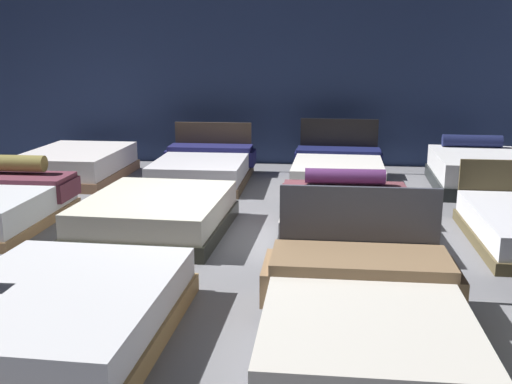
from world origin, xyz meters
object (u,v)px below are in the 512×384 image
(bed_2, at_px, (363,319))
(bed_10, at_px, (338,171))
(bed_11, at_px, (480,171))
(bed_1, at_px, (59,313))
(bed_9, at_px, (203,168))
(bed_8, at_px, (77,165))
(bed_5, at_px, (157,215))
(bed_6, at_px, (347,217))

(bed_2, xyz_separation_m, bed_10, (-0.06, 5.53, -0.01))
(bed_10, distance_m, bed_11, 2.21)
(bed_1, bearing_deg, bed_10, 70.04)
(bed_9, bearing_deg, bed_8, 179.62)
(bed_8, bearing_deg, bed_1, -68.15)
(bed_8, relative_size, bed_10, 0.96)
(bed_9, xyz_separation_m, bed_10, (2.21, 0.05, -0.00))
(bed_5, xyz_separation_m, bed_10, (2.20, 2.90, 0.00))
(bed_2, xyz_separation_m, bed_6, (-0.02, 2.73, -0.01))
(bed_9, height_order, bed_11, bed_9)
(bed_2, bearing_deg, bed_1, -178.09)
(bed_6, bearing_deg, bed_5, -178.46)
(bed_8, bearing_deg, bed_9, 0.41)
(bed_2, xyz_separation_m, bed_5, (-2.26, 2.63, -0.02))
(bed_1, height_order, bed_11, bed_11)
(bed_2, height_order, bed_9, bed_2)
(bed_6, xyz_separation_m, bed_11, (2.17, 2.76, 0.04))
(bed_1, height_order, bed_5, bed_5)
(bed_9, relative_size, bed_11, 1.04)
(bed_1, relative_size, bed_5, 1.04)
(bed_2, xyz_separation_m, bed_9, (-2.27, 5.47, -0.01))
(bed_1, distance_m, bed_2, 2.27)
(bed_10, bearing_deg, bed_11, 0.68)
(bed_8, bearing_deg, bed_10, 1.07)
(bed_1, distance_m, bed_8, 5.95)
(bed_8, height_order, bed_9, bed_9)
(bed_8, relative_size, bed_9, 1.00)
(bed_11, bearing_deg, bed_2, -109.01)
(bed_1, distance_m, bed_6, 3.59)
(bed_10, bearing_deg, bed_6, -87.52)
(bed_1, relative_size, bed_2, 1.00)
(bed_2, relative_size, bed_5, 1.04)
(bed_5, bearing_deg, bed_2, -47.18)
(bed_5, distance_m, bed_6, 2.24)
(bed_2, bearing_deg, bed_8, 129.39)
(bed_2, bearing_deg, bed_9, 112.79)
(bed_5, bearing_deg, bed_6, 4.70)
(bed_2, relative_size, bed_11, 1.04)
(bed_1, bearing_deg, bed_6, 52.80)
(bed_2, xyz_separation_m, bed_11, (2.15, 5.49, 0.04))
(bed_9, height_order, bed_10, bed_10)
(bed_11, bearing_deg, bed_5, -144.70)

